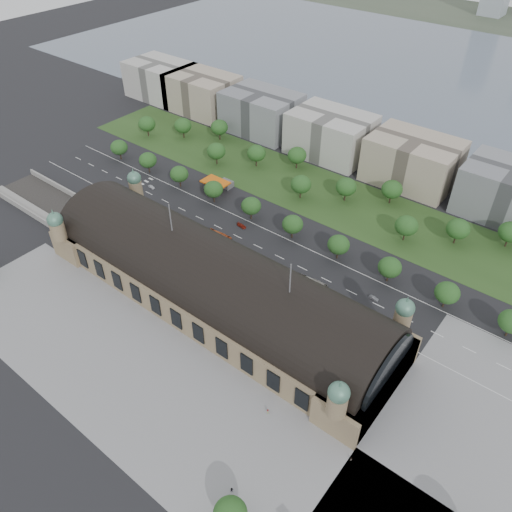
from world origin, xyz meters
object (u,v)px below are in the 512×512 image
Objects in this scene: parked_car_4 at (165,222)px; bus_mid at (264,262)px; traffic_car_4 at (295,281)px; bus_east at (312,284)px; bus_west at (219,237)px; parked_car_1 at (151,214)px; pedestrian_0 at (268,411)px; traffic_car_3 at (242,226)px; petrol_station at (221,183)px; parked_car_2 at (172,232)px; parked_car_5 at (187,233)px; parked_car_3 at (195,237)px; traffic_car_2 at (172,218)px; pedestrian_2 at (351,459)px; parked_car_6 at (193,237)px; traffic_car_1 at (151,187)px; traffic_car_5 at (374,298)px; pedestrian_4 at (232,490)px; parked_car_0 at (148,213)px.

parked_car_4 is 56.27m from bus_mid.
bus_east is (7.17, 1.94, 1.01)m from traffic_car_4.
parked_car_1 is at bearing 96.60° from bus_west.
pedestrian_0 is (111.16, -52.14, 0.15)m from parked_car_1.
traffic_car_3 is 1.12× the size of parked_car_4.
bus_east is at bearing -23.43° from petrol_station.
traffic_car_3 is at bearing 99.61° from parked_car_2.
traffic_car_4 is at bearing -95.24° from bus_west.
parked_car_3 is at bearing 64.24° from parked_car_5.
traffic_car_3 is 0.89× the size of parked_car_1.
pedestrian_2 reaches higher than traffic_car_2.
traffic_car_4 is at bearing -26.70° from petrol_station.
traffic_car_2 reaches higher than parked_car_6.
pedestrian_2 is (158.61, -66.89, 0.20)m from traffic_car_1.
parked_car_6 is at bearing 91.70° from bus_east.
pedestrian_2 is at bearing 40.97° from parked_car_5.
traffic_car_2 is 1.11× the size of parked_car_2.
bus_mid is at bearing -115.31° from traffic_car_3.
pedestrian_0 is (82.45, -51.34, 0.21)m from parked_car_6.
pedestrian_0 is (-1.64, -67.00, 0.28)m from traffic_car_5.
traffic_car_4 is at bearing 67.98° from parked_car_5.
parked_car_4 is at bearing -115.68° from traffic_car_1.
parked_car_1 reaches higher than traffic_car_5.
bus_east is at bearing -141.75° from pedestrian_4.
parked_car_6 is at bearing -111.36° from pedestrian_4.
parked_car_4 is at bearing -126.62° from parked_car_3.
petrol_station is 2.39× the size of parked_car_5.
bus_east is at bearing 60.25° from parked_car_2.
parked_car_1 is 0.43× the size of bus_east.
traffic_car_2 is 1.31× the size of parked_car_4.
parked_car_6 is 0.39× the size of bus_west.
bus_mid is at bearing 59.50° from parked_car_1.
traffic_car_5 is at bearing 58.87° from parked_car_4.
bus_mid is at bearing -93.19° from traffic_car_1.
parked_car_4 reaches higher than parked_car_0.
parked_car_5 is 1.18× the size of parked_car_6.
pedestrian_0 is at bearing 25.06° from parked_car_2.
pedestrian_2 is (50.08, -55.39, -0.93)m from bus_east.
parked_car_1 is 0.52× the size of bus_mid.
bus_east is (79.15, 1.71, 1.00)m from traffic_car_2.
parked_car_4 is 14.46m from parked_car_5.
petrol_station is 3.17× the size of parked_car_4.
traffic_car_1 reaches higher than traffic_car_5.
traffic_car_1 is 0.83× the size of parked_car_6.
traffic_car_4 is 2.72× the size of pedestrian_4.
petrol_station is 36.75m from traffic_car_3.
bus_east is at bearing 59.19° from parked_car_1.
traffic_car_3 is (30.54, -20.31, -2.23)m from petrol_station.
traffic_car_3 is 44.99m from traffic_car_4.
traffic_car_1 reaches higher than parked_car_0.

